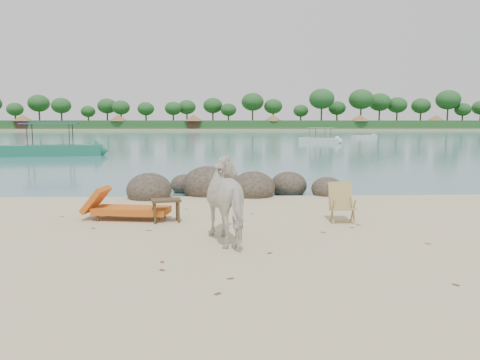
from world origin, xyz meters
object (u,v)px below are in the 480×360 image
object	(u,v)px
lounge_chair	(132,207)
boat_near	(50,129)
deck_chair	(343,204)
cow	(232,201)
boulders	(225,188)
side_table	(166,212)

from	to	relation	value
lounge_chair	boat_near	size ratio (longest dim) A/B	0.28
deck_chair	cow	bearing A→B (deg)	-145.95
lounge_chair	boat_near	world-z (taller)	boat_near
cow	boat_near	distance (m)	27.55
boulders	deck_chair	world-z (taller)	deck_chair
lounge_chair	deck_chair	xyz separation A→B (m)	(4.72, -0.52, 0.12)
cow	lounge_chair	world-z (taller)	cow
lounge_chair	cow	bearing A→B (deg)	-33.51
boulders	deck_chair	size ratio (longest dim) A/B	7.52
boat_near	deck_chair	bearing A→B (deg)	-66.35
boulders	cow	world-z (taller)	cow
boulders	side_table	size ratio (longest dim) A/B	10.32
side_table	boulders	bearing A→B (deg)	59.66
cow	boulders	bearing A→B (deg)	-108.19
cow	deck_chair	world-z (taller)	cow
boulders	boat_near	bearing A→B (deg)	122.65
boulders	boat_near	xyz separation A→B (m)	(-12.08, 18.85, 1.62)
lounge_chair	side_table	bearing A→B (deg)	-13.27
deck_chair	boat_near	distance (m)	27.45
boulders	lounge_chair	bearing A→B (deg)	-119.52
boulders	lounge_chair	xyz separation A→B (m)	(-2.16, -3.81, 0.09)
cow	deck_chair	size ratio (longest dim) A/B	2.13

